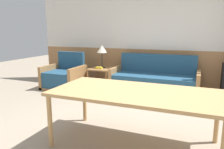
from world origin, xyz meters
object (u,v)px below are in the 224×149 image
object	(u,v)px
armchair	(64,78)
side_table	(101,71)
couch	(154,82)
dining_table	(135,96)
table_lamp	(102,50)

from	to	relation	value
armchair	side_table	xyz separation A→B (m)	(0.89, 0.37, 0.17)
armchair	side_table	size ratio (longest dim) A/B	1.65
couch	dining_table	xyz separation A→B (m)	(0.25, -2.52, 0.39)
armchair	table_lamp	bearing A→B (deg)	11.91
couch	armchair	size ratio (longest dim) A/B	2.17
side_table	dining_table	size ratio (longest dim) A/B	0.27
couch	side_table	world-z (taller)	couch
armchair	dining_table	world-z (taller)	armchair
side_table	dining_table	world-z (taller)	dining_table
couch	side_table	bearing A→B (deg)	-179.03
armchair	table_lamp	xyz separation A→B (m)	(0.87, 0.47, 0.72)
couch	armchair	xyz separation A→B (m)	(-2.27, -0.39, 0.00)
armchair	dining_table	bearing A→B (deg)	-56.53
side_table	dining_table	distance (m)	2.99
armchair	side_table	distance (m)	0.97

